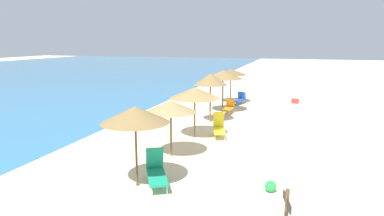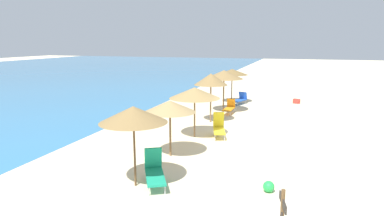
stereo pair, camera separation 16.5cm
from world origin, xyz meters
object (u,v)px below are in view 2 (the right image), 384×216
Objects in this scene: beach_umbrella_3 at (211,79)px; beach_umbrella_5 at (232,72)px; lounge_chair_3 at (219,127)px; lounge_chair_1 at (229,107)px; beach_ball at (269,187)px; beach_umbrella_0 at (133,115)px; cooler_box at (296,101)px; lounge_chair_2 at (240,99)px; beach_umbrella_4 at (224,75)px; beach_umbrella_1 at (170,106)px; lounge_chair_0 at (155,171)px; beach_umbrella_2 at (195,93)px.

beach_umbrella_5 is (6.88, 0.07, -0.15)m from beach_umbrella_3.
beach_umbrella_5 is at bearing -98.81° from lounge_chair_3.
lounge_chair_1 is 12.40m from beach_ball.
beach_umbrella_0 is 5.68× the size of cooler_box.
cooler_box is at bearing -1.80° from beach_ball.
lounge_chair_3 reaches higher than beach_ball.
lounge_chair_2 reaches higher than cooler_box.
beach_umbrella_3 is at bearing 103.30° from lounge_chair_2.
beach_umbrella_0 is 0.93× the size of beach_umbrella_3.
beach_umbrella_4 reaches higher than lounge_chair_2.
beach_umbrella_0 is at bearing 179.68° from beach_umbrella_3.
beach_umbrella_5 is at bearing 0.06° from beach_umbrella_0.
beach_umbrella_1 is 4.97× the size of cooler_box.
lounge_chair_3 is at bearing 27.45° from beach_ball.
lounge_chair_1 is at bearing 108.20° from lounge_chair_2.
lounge_chair_0 is at bearing 67.14° from lounge_chair_3.
lounge_chair_1 is 3.92× the size of beach_ball.
beach_umbrella_2 is 12.77m from cooler_box.
beach_ball is (-15.53, -3.71, -0.20)m from lounge_chair_2.
beach_umbrella_5 reaches higher than beach_ball.
lounge_chair_2 is 1.10× the size of lounge_chair_3.
lounge_chair_3 reaches higher than lounge_chair_0.
cooler_box is at bearing -18.49° from beach_umbrella_1.
beach_umbrella_4 is 1.88× the size of lounge_chair_3.
lounge_chair_0 is at bearing -176.89° from beach_umbrella_3.
beach_umbrella_0 is 1.88× the size of lounge_chair_1.
lounge_chair_0 is 18.29m from cooler_box.
beach_umbrella_3 is at bearing -84.11° from lounge_chair_3.
beach_umbrella_1 is 1.64× the size of lounge_chair_1.
beach_umbrella_0 is 3.30m from beach_umbrella_1.
lounge_chair_0 is 12.36m from lounge_chair_1.
beach_umbrella_2 is (6.45, -0.11, -0.20)m from beach_umbrella_0.
beach_umbrella_5 is at bearing 0.71° from beach_umbrella_2.
lounge_chair_0 is 3.88m from beach_ball.
beach_umbrella_5 is 5.53× the size of cooler_box.
beach_ball is at bearing -154.25° from beach_umbrella_3.
lounge_chair_0 is (0.32, -0.57, -2.02)m from beach_umbrella_0.
beach_umbrella_4 is (6.68, -0.02, 0.31)m from beach_umbrella_2.
cooler_box is (14.79, -4.95, -1.99)m from beach_umbrella_1.
beach_umbrella_3 is at bearing -115.34° from lounge_chair_0.
cooler_box is at bearing -126.84° from lounge_chair_1.
beach_umbrella_5 is at bearing -116.38° from lounge_chair_0.
beach_umbrella_5 is 5.63m from cooler_box.
beach_umbrella_0 reaches higher than beach_umbrella_5.
cooler_box is at bearing -139.50° from lounge_chair_2.
lounge_chair_3 is (-9.94, -1.33, -1.96)m from beach_umbrella_5.
beach_umbrella_3 reaches higher than beach_umbrella_2.
beach_umbrella_5 is at bearing -8.90° from lounge_chair_2.
lounge_chair_2 is 4.51× the size of beach_ball.
beach_umbrella_1 is at bearing 161.51° from cooler_box.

